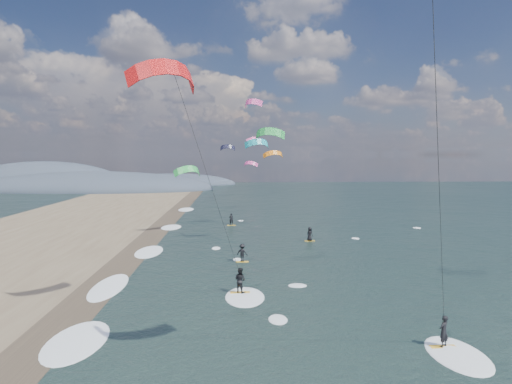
{
  "coord_description": "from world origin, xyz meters",
  "views": [
    {
      "loc": [
        -2.36,
        -15.17,
        9.38
      ],
      "look_at": [
        -1.0,
        12.0,
        7.0
      ],
      "focal_mm": 30.0,
      "sensor_mm": 36.0,
      "label": 1
    }
  ],
  "objects": [
    {
      "name": "wet_sand_strip",
      "position": [
        -12.0,
        10.0,
        0.0
      ],
      "size": [
        3.0,
        240.0,
        0.0
      ],
      "primitive_type": "cube",
      "color": "#382D23",
      "rests_on": "ground"
    },
    {
      "name": "coastal_hills",
      "position": [
        -44.84,
        107.86,
        0.0
      ],
      "size": [
        80.0,
        41.0,
        15.0
      ],
      "color": "#3D4756",
      "rests_on": "ground"
    },
    {
      "name": "kitesurfer_near_a",
      "position": [
        4.69,
        -0.39,
        12.51
      ],
      "size": [
        7.52,
        8.26,
        16.83
      ],
      "color": "gold",
      "rests_on": "ground"
    },
    {
      "name": "kitesurfer_near_b",
      "position": [
        -4.38,
        8.9,
        9.64
      ],
      "size": [
        7.09,
        9.1,
        14.77
      ],
      "color": "gold",
      "rests_on": "ground"
    },
    {
      "name": "far_kitesurfers",
      "position": [
        0.27,
        27.96,
        0.8
      ],
      "size": [
        9.72,
        20.17,
        1.62
      ],
      "color": "gold",
      "rests_on": "ground"
    },
    {
      "name": "bg_kite_field",
      "position": [
        0.17,
        58.47,
        11.06
      ],
      "size": [
        15.37,
        66.65,
        10.77
      ],
      "color": "black",
      "rests_on": "ground"
    },
    {
      "name": "shoreline_surf",
      "position": [
        -10.8,
        14.75,
        0.0
      ],
      "size": [
        2.4,
        79.4,
        0.11
      ],
      "color": "white",
      "rests_on": "ground"
    }
  ]
}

